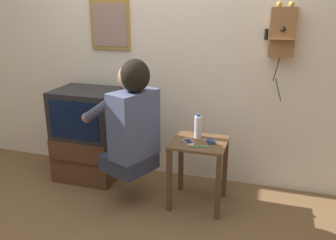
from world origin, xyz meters
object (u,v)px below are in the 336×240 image
wall_phone_antique (283,32)px  water_bottle (198,126)px  television (87,113)px  cell_phone_held (188,142)px  toothbrush (199,146)px  framed_picture (110,25)px  cell_phone_spare (210,141)px  person (132,119)px

wall_phone_antique → water_bottle: size_ratio=3.93×
television → wall_phone_antique: (1.72, 0.25, 0.78)m
wall_phone_antique → cell_phone_held: size_ratio=5.97×
cell_phone_held → toothbrush: toothbrush is taller
framed_picture → cell_phone_held: 1.38m
toothbrush → wall_phone_antique: bearing=-60.8°
wall_phone_antique → cell_phone_spare: size_ratio=5.92×
water_bottle → toothbrush: water_bottle is taller
television → framed_picture: size_ratio=1.29×
television → toothbrush: bearing=-14.5°
framed_picture → television: bearing=-116.9°
person → water_bottle: person is taller
wall_phone_antique → framed_picture: size_ratio=1.77×
water_bottle → cell_phone_spare: bearing=-30.9°
person → framed_picture: bearing=59.1°
cell_phone_held → water_bottle: bearing=38.5°
television → cell_phone_held: television is taller
wall_phone_antique → cell_phone_spare: bearing=-140.0°
cell_phone_held → cell_phone_spare: same height
person → television: (-0.61, 0.34, -0.10)m
cell_phone_spare → toothbrush: size_ratio=0.87×
cell_phone_spare → framed_picture: bearing=132.2°
toothbrush → cell_phone_spare: bearing=-41.7°
person → wall_phone_antique: bearing=-39.5°
framed_picture → toothbrush: framed_picture is taller
framed_picture → water_bottle: framed_picture is taller
television → toothbrush: television is taller
television → cell_phone_spare: (1.23, -0.16, -0.08)m
wall_phone_antique → toothbrush: 1.16m
cell_phone_spare → water_bottle: size_ratio=0.66×
person → toothbrush: person is taller
cell_phone_held → person: bearing=159.2°
television → water_bottle: 1.11m
television → water_bottle: television is taller
wall_phone_antique → cell_phone_spare: 1.07m
person → toothbrush: 0.59m
cell_phone_held → water_bottle: water_bottle is taller
framed_picture → toothbrush: bearing=-30.2°
wall_phone_antique → toothbrush: bearing=-135.4°
person → wall_phone_antique: (1.11, 0.58, 0.67)m
wall_phone_antique → water_bottle: (-0.61, -0.33, -0.77)m
framed_picture → toothbrush: size_ratio=2.89×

